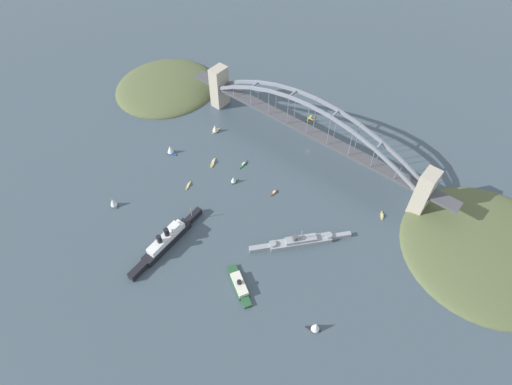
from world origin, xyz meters
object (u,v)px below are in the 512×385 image
(naval_cruiser, at_px, (300,241))
(ocean_liner, at_px, (167,241))
(small_boat_2, at_px, (316,327))
(small_boat_5, at_px, (113,202))
(small_boat_0, at_px, (274,193))
(harbor_arch_bridge, at_px, (310,131))
(harbor_ferry_steamer, at_px, (239,285))
(small_boat_4, at_px, (243,164))
(small_boat_6, at_px, (213,163))
(small_boat_9, at_px, (382,216))
(seaplane_taxiing_near_bridge, at_px, (310,119))
(small_boat_3, at_px, (233,180))
(small_boat_7, at_px, (170,150))
(small_boat_1, at_px, (215,128))
(small_boat_8, at_px, (188,185))

(naval_cruiser, bearing_deg, ocean_liner, 40.01)
(small_boat_2, xyz_separation_m, small_boat_5, (199.14, 18.95, -0.10))
(naval_cruiser, relative_size, small_boat_0, 7.33)
(harbor_arch_bridge, height_order, small_boat_5, harbor_arch_bridge)
(harbor_ferry_steamer, distance_m, small_boat_4, 128.11)
(small_boat_6, height_order, small_boat_9, small_boat_6)
(naval_cruiser, xyz_separation_m, seaplane_taxiing_near_bridge, (81.97, -132.21, -0.94))
(ocean_liner, distance_m, small_boat_0, 104.07)
(small_boat_3, bearing_deg, naval_cruiser, 169.50)
(small_boat_5, bearing_deg, small_boat_7, -82.37)
(small_boat_1, bearing_deg, harbor_ferry_steamer, 138.86)
(harbor_ferry_steamer, xyz_separation_m, small_boat_0, (36.81, -89.81, -1.73))
(small_boat_2, distance_m, small_boat_4, 170.68)
(harbor_arch_bridge, bearing_deg, ocean_liner, 81.38)
(small_boat_0, distance_m, small_boat_4, 45.26)
(small_boat_5, bearing_deg, ocean_liner, -178.29)
(harbor_arch_bridge, relative_size, small_boat_1, 27.91)
(small_boat_3, bearing_deg, small_boat_1, -33.73)
(harbor_arch_bridge, relative_size, harbor_ferry_steamer, 8.17)
(small_boat_8, distance_m, small_boat_9, 173.36)
(small_boat_9, bearing_deg, harbor_ferry_steamer, 68.39)
(small_boat_8, bearing_deg, small_boat_7, -23.87)
(small_boat_0, bearing_deg, small_boat_4, -11.91)
(small_boat_7, bearing_deg, harbor_arch_bridge, -138.93)
(small_boat_7, bearing_deg, naval_cruiser, 177.85)
(small_boat_9, bearing_deg, small_boat_1, 3.51)
(naval_cruiser, distance_m, small_boat_6, 119.43)
(small_boat_6, height_order, small_boat_8, small_boat_6)
(ocean_liner, bearing_deg, small_boat_1, -63.07)
(small_boat_3, height_order, small_boat_4, small_boat_3)
(ocean_liner, relative_size, small_boat_0, 8.85)
(small_boat_4, bearing_deg, small_boat_7, 26.61)
(small_boat_1, distance_m, small_boat_3, 72.81)
(small_boat_3, bearing_deg, small_boat_8, 45.26)
(harbor_ferry_steamer, relative_size, seaplane_taxiing_near_bridge, 3.44)
(small_boat_1, bearing_deg, ocean_liner, 116.93)
(small_boat_6, xyz_separation_m, small_boat_8, (-2.45, 35.38, -0.13))
(harbor_ferry_steamer, relative_size, small_boat_7, 3.26)
(small_boat_2, height_order, small_boat_8, small_boat_2)
(small_boat_1, distance_m, small_boat_7, 51.86)
(small_boat_0, xyz_separation_m, small_boat_5, (98.99, 100.47, 4.13))
(naval_cruiser, distance_m, harbor_ferry_steamer, 61.90)
(harbor_ferry_steamer, height_order, small_boat_4, harbor_ferry_steamer)
(ocean_liner, xyz_separation_m, small_boat_6, (34.79, -91.29, -4.54))
(small_boat_8, height_order, small_boat_9, small_boat_9)
(naval_cruiser, height_order, small_boat_5, naval_cruiser)
(small_boat_2, bearing_deg, small_boat_4, -32.17)
(seaplane_taxiing_near_bridge, relative_size, small_boat_4, 0.84)
(small_boat_0, bearing_deg, harbor_arch_bridge, -82.47)
(small_boat_2, bearing_deg, small_boat_8, -13.21)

